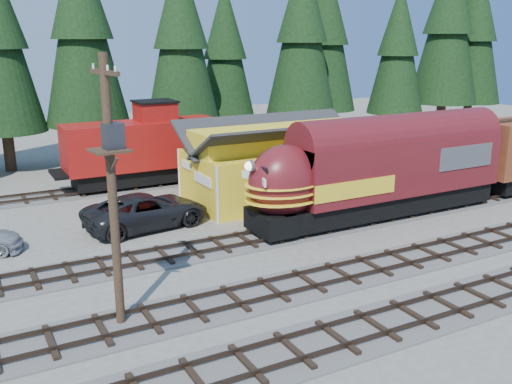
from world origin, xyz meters
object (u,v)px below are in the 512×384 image
pickup_truck_a (147,211)px  depot (281,155)px  utility_pole (112,177)px  locomotive (373,175)px  caboose (143,148)px

pickup_truck_a → depot: bearing=-87.9°
depot → utility_pole: (-14.16, -12.11, 2.71)m
locomotive → utility_pole: (-16.52, -5.61, 2.98)m
depot → pickup_truck_a: 10.12m
depot → caboose: caboose is taller
depot → locomotive: depot is taller
depot → locomotive: bearing=-70.1°
utility_pole → pickup_truck_a: 12.25m
caboose → pickup_truck_a: bearing=-107.0°
locomotive → pickup_truck_a: bearing=158.3°
locomotive → utility_pole: size_ratio=1.72×
caboose → locomotive: bearing=-56.3°
locomotive → utility_pole: bearing=-161.2°
depot → pickup_truck_a: size_ratio=1.81×
locomotive → pickup_truck_a: (-12.13, 4.83, -1.72)m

